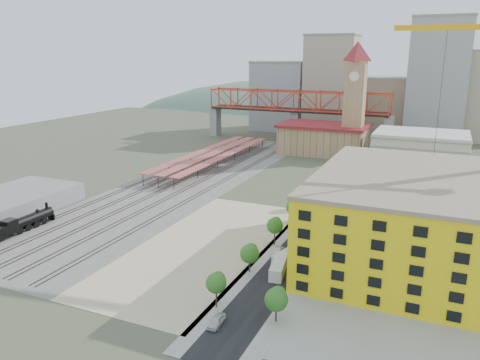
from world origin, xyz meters
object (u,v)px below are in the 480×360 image
at_px(site_trailer_a, 279,267).
at_px(site_trailer_c, 307,233).
at_px(locomotive, 21,224).
at_px(car_0, 216,321).
at_px(clock_tower, 355,89).
at_px(site_trailer_d, 320,216).
at_px(site_trailer_b, 288,256).
at_px(construction_building, 425,219).

height_order(site_trailer_a, site_trailer_c, site_trailer_c).
relative_size(locomotive, car_0, 4.90).
bearing_deg(clock_tower, site_trailer_d, -84.59).
xyz_separation_m(clock_tower, site_trailer_b, (8.00, -111.99, -27.47)).
relative_size(site_trailer_b, site_trailer_c, 0.93).
distance_m(site_trailer_a, site_trailer_c, 20.50).
relative_size(clock_tower, site_trailer_d, 5.17).
relative_size(construction_building, locomotive, 2.26).
bearing_deg(site_trailer_d, site_trailer_c, -101.58).
relative_size(locomotive, site_trailer_d, 2.22).
xyz_separation_m(clock_tower, site_trailer_a, (8.00, -117.87, -27.39)).
distance_m(clock_tower, construction_building, 107.36).
distance_m(locomotive, site_trailer_c, 70.59).
bearing_deg(locomotive, clock_tower, 64.65).
relative_size(locomotive, site_trailer_a, 2.34).
distance_m(site_trailer_d, car_0, 55.58).
xyz_separation_m(construction_building, site_trailer_a, (-26.00, -17.88, -8.10)).
xyz_separation_m(clock_tower, locomotive, (-58.00, -122.40, -26.61)).
distance_m(locomotive, car_0, 65.42).
xyz_separation_m(locomotive, site_trailer_d, (66.00, 37.91, -0.71)).
relative_size(clock_tower, construction_building, 1.03).
xyz_separation_m(clock_tower, site_trailer_d, (8.00, -84.50, -27.32)).
bearing_deg(locomotive, site_trailer_c, 20.77).
distance_m(site_trailer_a, site_trailer_b, 5.88).
height_order(locomotive, car_0, locomotive).
height_order(construction_building, site_trailer_a, construction_building).
relative_size(site_trailer_b, site_trailer_d, 0.89).
relative_size(site_trailer_a, site_trailer_c, 0.99).
bearing_deg(site_trailer_c, car_0, -96.53).
bearing_deg(clock_tower, site_trailer_c, -85.30).
xyz_separation_m(site_trailer_a, site_trailer_c, (0.00, 20.50, 0.01)).
bearing_deg(construction_building, site_trailer_a, -145.48).
bearing_deg(site_trailer_d, site_trailer_b, -101.58).
distance_m(site_trailer_a, car_0, 22.33).
bearing_deg(site_trailer_a, locomotive, 173.68).
bearing_deg(site_trailer_d, clock_tower, 83.83).
height_order(locomotive, site_trailer_a, locomotive).
xyz_separation_m(clock_tower, construction_building, (34.00, -99.99, -19.29)).
bearing_deg(clock_tower, site_trailer_a, -86.12).
bearing_deg(car_0, site_trailer_c, 83.88).
bearing_deg(site_trailer_b, site_trailer_c, 105.14).
distance_m(construction_building, site_trailer_c, 27.36).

